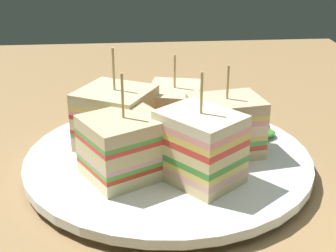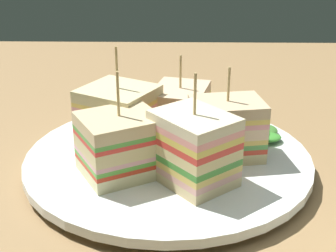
# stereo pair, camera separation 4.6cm
# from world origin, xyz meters

# --- Properties ---
(ground_plane) EXTENTS (1.05, 0.75, 0.02)m
(ground_plane) POSITION_xyz_m (0.00, 0.00, -0.01)
(ground_plane) COLOR olive
(plate) EXTENTS (0.28, 0.28, 0.02)m
(plate) POSITION_xyz_m (0.00, 0.00, 0.01)
(plate) COLOR white
(plate) RESTS_ON ground_plane
(sandwich_wedge_0) EXTENTS (0.06, 0.07, 0.09)m
(sandwich_wedge_0) POSITION_xyz_m (0.00, -0.05, 0.04)
(sandwich_wedge_0) COLOR beige
(sandwich_wedge_0) RESTS_ON plate
(sandwich_wedge_1) EXTENTS (0.08, 0.07, 0.08)m
(sandwich_wedge_1) POSITION_xyz_m (0.05, -0.01, 0.04)
(sandwich_wedge_1) COLOR beige
(sandwich_wedge_1) RESTS_ON plate
(sandwich_wedge_2) EXTENTS (0.09, 0.09, 0.10)m
(sandwich_wedge_2) POSITION_xyz_m (0.02, 0.05, 0.05)
(sandwich_wedge_2) COLOR #D6B782
(sandwich_wedge_2) RESTS_ON plate
(sandwich_wedge_3) EXTENTS (0.08, 0.09, 0.09)m
(sandwich_wedge_3) POSITION_xyz_m (-0.04, 0.04, 0.04)
(sandwich_wedge_3) COLOR beige
(sandwich_wedge_3) RESTS_ON plate
(sandwich_wedge_4) EXTENTS (0.08, 0.08, 0.10)m
(sandwich_wedge_4) POSITION_xyz_m (-0.05, -0.02, 0.05)
(sandwich_wedge_4) COLOR beige
(sandwich_wedge_4) RESTS_ON plate
(salad_garnish) EXTENTS (0.07, 0.07, 0.01)m
(salad_garnish) POSITION_xyz_m (0.04, -0.09, 0.02)
(salad_garnish) COLOR #489845
(salad_garnish) RESTS_ON plate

